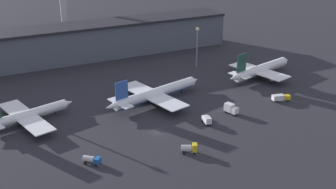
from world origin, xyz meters
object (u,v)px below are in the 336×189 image
object	(u,v)px
service_vehicle_2	(207,120)
service_vehicle_4	(92,160)
airplane_2	(261,70)
airplane_1	(155,94)
service_vehicle_1	(280,97)
service_vehicle_3	(231,108)
airplane_0	(28,115)
service_vehicle_0	(189,148)

from	to	relation	value
service_vehicle_2	service_vehicle_4	bearing A→B (deg)	110.06
airplane_2	airplane_1	bearing A→B (deg)	169.70
service_vehicle_1	service_vehicle_4	bearing A→B (deg)	-159.46
service_vehicle_4	service_vehicle_1	bearing A→B (deg)	51.44
service_vehicle_2	service_vehicle_3	size ratio (longest dim) A/B	0.85
airplane_0	airplane_2	world-z (taller)	airplane_2
airplane_1	service_vehicle_2	distance (m)	27.82
service_vehicle_0	service_vehicle_1	distance (m)	56.85
airplane_0	airplane_1	xyz separation A→B (m)	(49.63, -3.16, 0.44)
airplane_2	service_vehicle_2	world-z (taller)	airplane_2
airplane_1	service_vehicle_4	distance (m)	50.48
service_vehicle_4	service_vehicle_0	bearing A→B (deg)	28.96
airplane_2	service_vehicle_3	distance (m)	44.23
airplane_1	service_vehicle_3	size ratio (longest dim) A/B	7.90
airplane_0	service_vehicle_2	size ratio (longest dim) A/B	7.01
airplane_1	service_vehicle_1	size ratio (longest dim) A/B	5.97
service_vehicle_1	service_vehicle_4	world-z (taller)	service_vehicle_1
airplane_0	service_vehicle_2	distance (m)	65.16
airplane_0	service_vehicle_4	distance (m)	39.42
airplane_0	service_vehicle_0	size ratio (longest dim) A/B	6.49
service_vehicle_3	airplane_1	bearing A→B (deg)	-152.07
airplane_0	service_vehicle_2	world-z (taller)	airplane_0
service_vehicle_1	service_vehicle_2	size ratio (longest dim) A/B	1.56
service_vehicle_2	service_vehicle_4	distance (m)	46.14
service_vehicle_0	airplane_0	bearing A→B (deg)	159.80
service_vehicle_1	service_vehicle_3	world-z (taller)	service_vehicle_3
airplane_2	service_vehicle_1	world-z (taller)	airplane_2
service_vehicle_0	service_vehicle_1	world-z (taller)	service_vehicle_0
airplane_0	service_vehicle_1	world-z (taller)	airplane_0
airplane_2	service_vehicle_3	bearing A→B (deg)	-156.69
service_vehicle_3	service_vehicle_2	bearing A→B (deg)	-89.65
airplane_0	service_vehicle_1	distance (m)	98.97
airplane_0	airplane_2	xyz separation A→B (m)	(105.79, 0.85, 0.66)
service_vehicle_3	service_vehicle_4	size ratio (longest dim) A/B	1.10
airplane_0	service_vehicle_4	world-z (taller)	airplane_0
airplane_0	airplane_1	bearing A→B (deg)	-18.02
airplane_1	service_vehicle_0	world-z (taller)	airplane_1
service_vehicle_1	service_vehicle_3	distance (m)	24.84
airplane_0	airplane_2	bearing A→B (deg)	-13.92
airplane_2	service_vehicle_4	world-z (taller)	airplane_2
airplane_1	service_vehicle_1	xyz separation A→B (m)	(46.01, -22.27, -1.96)
service_vehicle_1	service_vehicle_3	xyz separation A→B (m)	(-24.82, -0.74, 0.45)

